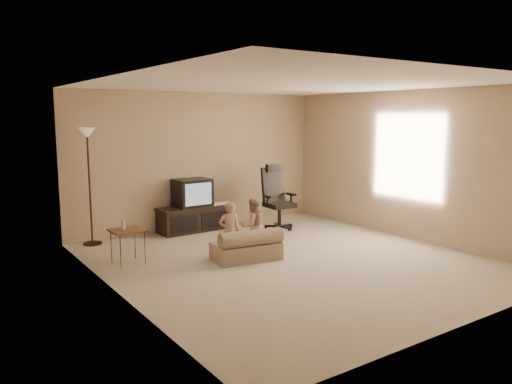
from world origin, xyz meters
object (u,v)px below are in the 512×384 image
Objects in this scene: tv_stand at (193,210)px; floor_lamp at (88,160)px; office_chair at (277,206)px; toddler_left at (230,232)px; child_sofa at (248,247)px; toddler_right at (253,226)px; side_table at (127,231)px.

floor_lamp reaches higher than tv_stand.
office_chair reaches higher than toddler_left.
child_sofa is 1.20× the size of toddler_right.
toddler_right is at bearing -140.54° from toddler_left.
office_chair is 0.63× the size of floor_lamp.
toddler_right is (0.27, 0.27, 0.24)m from child_sofa.
toddler_left is at bearing -30.80° from side_table.
floor_lamp is (-1.81, 0.06, 0.98)m from tv_stand.
child_sofa is (1.49, -0.82, -0.29)m from side_table.
toddler_right is (1.75, -0.55, -0.05)m from side_table.
office_chair is at bearing -12.92° from floor_lamp.
tv_stand is 1.32× the size of child_sofa.
side_table is 0.76× the size of toddler_left.
floor_lamp is at bearing 134.58° from child_sofa.
side_table is 0.35× the size of floor_lamp.
office_chair is at bearing -135.50° from toddler_right.
office_chair is 2.31m from toddler_left.
toddler_right is at bearing -134.71° from office_chair.
tv_stand reaches higher than toddler_right.
toddler_left is at bearing -105.17° from tv_stand.
side_table is 1.84m from toddler_right.
office_chair is at bearing 11.53° from side_table.
tv_stand is 2.10m from toddler_left.
child_sofa is 0.36m from toddler_left.
office_chair is at bearing -28.02° from tv_stand.
child_sofa is at bearing -98.11° from tv_stand.
tv_stand is 2.15m from child_sofa.
child_sofa is (-0.22, -2.12, -0.21)m from tv_stand.
side_table is 0.65× the size of child_sofa.
toddler_left is at bearing -57.58° from floor_lamp.
floor_lamp reaches higher than office_chair.
tv_stand is at bearing 158.06° from office_chair.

